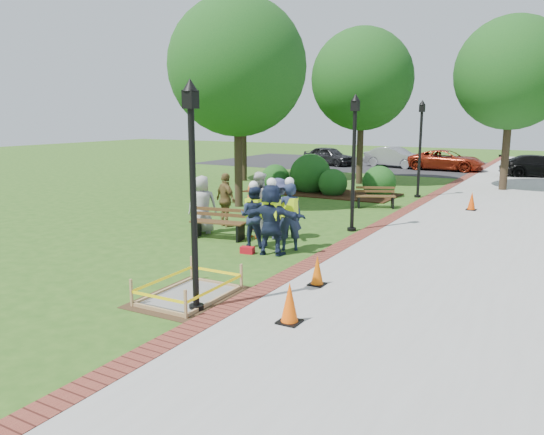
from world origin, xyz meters
The scene contains 36 objects.
ground centered at (0.00, 0.00, 0.00)m, with size 100.00×100.00×0.00m, color #285116.
sidewalk centered at (5.00, 10.00, 0.01)m, with size 6.00×60.00×0.02m, color #9E9E99.
brick_edging centered at (1.75, 10.00, 0.01)m, with size 0.50×60.00×0.03m, color maroon.
mulch_bed centered at (-3.00, 12.00, 0.02)m, with size 7.00×3.00×0.05m, color #381E0F.
parking_lot centered at (0.00, 27.00, 0.00)m, with size 36.00×12.00×0.01m, color black.
wet_concrete_pad centered at (0.70, -2.52, 0.23)m, with size 1.75×2.33×0.55m.
bench_near centered at (-1.79, 1.98, 0.29)m, with size 1.73×0.84×0.89m.
bench_far centered at (0.51, 9.43, 0.26)m, with size 1.59×1.08×0.83m.
cone_front centered at (3.10, -2.73, 0.37)m, with size 0.39×0.39×0.77m.
cone_back centered at (2.63, -0.55, 0.32)m, with size 0.34×0.34×0.67m.
cone_far centered at (3.92, 10.69, 0.35)m, with size 0.37×0.37×0.73m.
toolbox centered at (-0.13, 0.98, 0.09)m, with size 0.36×0.20×0.18m, color #B30D19.
lamp_near centered at (1.25, -3.00, 2.48)m, with size 0.28×0.28×4.26m.
lamp_mid centered at (1.25, 5.00, 2.48)m, with size 0.28×0.28×4.26m.
lamp_far centered at (1.25, 13.00, 2.48)m, with size 0.28×0.28×4.26m.
tree_left centered at (-4.38, 7.04, 5.43)m, with size 5.34×5.34×8.11m.
tree_back centered at (-2.72, 16.21, 5.41)m, with size 5.25×5.25×8.05m.
tree_right centered at (4.26, 17.41, 5.54)m, with size 5.31×5.31×8.21m.
tree_far centered at (-8.79, 14.29, 5.94)m, with size 5.89×5.89×8.89m.
shrub_a centered at (-5.27, 11.62, 0.00)m, with size 1.39×1.39×1.39m, color #144716.
shrub_b centered at (-3.65, 12.13, 0.00)m, with size 1.96×1.96×1.96m, color #144716.
shrub_c centered at (-2.26, 11.61, 0.00)m, with size 1.32×1.32×1.32m, color #144716.
shrub_d centered at (-0.33, 12.35, 0.00)m, with size 1.50×1.50×1.50m, color #144716.
shrub_e centered at (-2.75, 13.04, 0.00)m, with size 0.97×0.97×0.97m, color #144716.
casual_person_a centered at (-2.67, 2.39, 0.90)m, with size 0.68×0.64×1.80m.
casual_person_b centered at (-0.94, 2.60, 0.81)m, with size 0.58×0.45×1.62m.
casual_person_c centered at (-1.28, 3.51, 0.94)m, with size 0.67×0.50×1.89m.
casual_person_d centered at (-2.60, 3.56, 0.88)m, with size 0.66×0.56×1.77m.
casual_person_e centered at (-0.18, 2.78, 0.91)m, with size 0.68×0.55×1.82m.
hivis_worker_a centered at (0.48, 1.21, 1.00)m, with size 0.67×0.50×2.04m.
hivis_worker_b centered at (0.66, 1.86, 0.99)m, with size 0.70×0.64×2.00m.
hivis_worker_c centered at (-0.39, 1.74, 0.92)m, with size 0.57×0.40×1.85m.
parked_car_a centered at (-8.31, 24.95, 0.00)m, with size 4.52×1.97×1.48m, color #232325.
parked_car_b centered at (-3.72, 25.84, 0.00)m, with size 4.70×2.04×1.53m, color gray.
parked_car_c centered at (-0.14, 25.50, 0.00)m, with size 4.47×1.94×1.46m, color #9C2913.
parked_car_d centered at (5.45, 24.40, 0.00)m, with size 4.30×1.87×1.40m, color black.
Camera 1 is at (7.22, -10.56, 3.64)m, focal length 35.00 mm.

